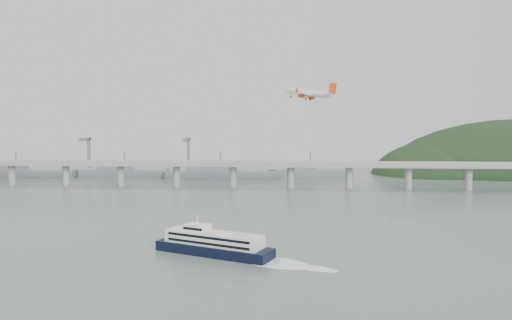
{
  "coord_description": "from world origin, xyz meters",
  "views": [
    {
      "loc": [
        19.54,
        -229.16,
        59.14
      ],
      "look_at": [
        0.0,
        55.0,
        36.0
      ],
      "focal_mm": 35.0,
      "sensor_mm": 36.0,
      "label": 1
    }
  ],
  "objects": [
    {
      "name": "distant_fleet",
      "position": [
        -155.36,
        265.08,
        6.22
      ],
      "size": [
        453.0,
        60.9,
        40.0
      ],
      "color": "slate",
      "rests_on": "ground"
    },
    {
      "name": "bridge",
      "position": [
        -1.15,
        200.0,
        17.65
      ],
      "size": [
        800.0,
        22.0,
        23.9
      ],
      "color": "#969693",
      "rests_on": "ground"
    },
    {
      "name": "ferry",
      "position": [
        -13.73,
        -15.49,
        4.57
      ],
      "size": [
        84.37,
        42.54,
        16.84
      ],
      "rotation": [
        0.0,
        0.0,
        -0.4
      ],
      "color": "black",
      "rests_on": "ground"
    },
    {
      "name": "ground",
      "position": [
        0.0,
        0.0,
        0.0
      ],
      "size": [
        900.0,
        900.0,
        0.0
      ],
      "primitive_type": "plane",
      "color": "slate",
      "rests_on": "ground"
    },
    {
      "name": "airliner",
      "position": [
        31.89,
        106.1,
        76.55
      ],
      "size": [
        36.65,
        34.35,
        11.21
      ],
      "rotation": [
        0.05,
        -0.15,
        2.55
      ],
      "color": "white",
      "rests_on": "ground"
    }
  ]
}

